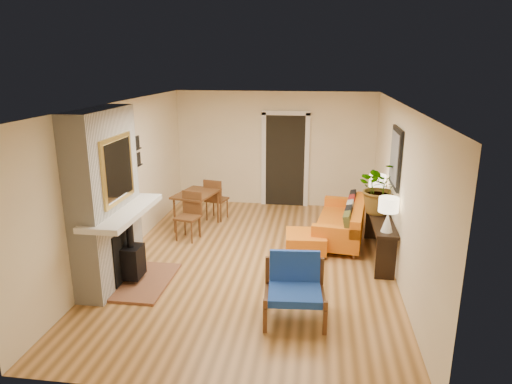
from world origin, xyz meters
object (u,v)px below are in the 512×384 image
ottoman (306,241)px  console_table (380,225)px  sofa (344,222)px  dining_table (200,200)px  lamp_near (388,210)px  lamp_far (377,186)px  houseplant (381,187)px  blue_chair (295,284)px

ottoman → console_table: 1.29m
sofa → ottoman: size_ratio=2.73×
sofa → ottoman: sofa is taller
ottoman → console_table: console_table is taller
dining_table → console_table: dining_table is taller
sofa → lamp_near: lamp_near is taller
ottoman → lamp_far: size_ratio=1.36×
houseplant → console_table: bearing=-87.4°
sofa → console_table: sofa is taller
lamp_far → houseplant: houseplant is taller
sofa → lamp_far: 0.91m
dining_table → houseplant: bearing=-12.4°
ottoman → dining_table: bearing=156.5°
ottoman → console_table: (1.24, -0.03, 0.38)m
sofa → console_table: 0.97m
ottoman → blue_chair: bearing=-92.2°
sofa → console_table: size_ratio=1.08×
dining_table → houseplant: 3.49m
lamp_near → console_table: bearing=90.0°
blue_chair → lamp_near: lamp_near is taller
blue_chair → lamp_near: 1.98m
blue_chair → dining_table: size_ratio=0.49×
lamp_near → lamp_far: bearing=90.0°
dining_table → console_table: bearing=-15.9°
ottoman → sofa: bearing=46.3°
sofa → lamp_near: size_ratio=3.70×
dining_table → lamp_near: lamp_near is taller
lamp_far → houseplant: bearing=-91.1°
lamp_far → blue_chair: bearing=-115.2°
dining_table → lamp_far: (3.37, -0.21, 0.48)m
dining_table → lamp_far: bearing=-3.6°
houseplant → lamp_far: bearing=88.9°
houseplant → lamp_near: bearing=-89.4°
lamp_near → lamp_far: 1.45m
lamp_far → lamp_near: bearing=-90.0°
houseplant → sofa: bearing=134.7°
ottoman → console_table: bearing=-1.5°
lamp_near → lamp_far: same height
houseplant → dining_table: bearing=167.6°
blue_chair → console_table: (1.31, 2.05, 0.14)m
sofa → lamp_near: 1.72m
dining_table → houseplant: size_ratio=1.86×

